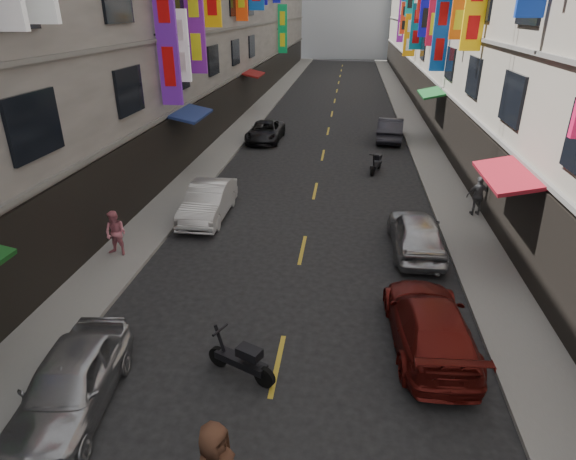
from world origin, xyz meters
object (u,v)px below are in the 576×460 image
(car_right_far, at_px, (390,129))
(car_right_mid, at_px, (416,233))
(scooter_far_right, at_px, (376,164))
(car_left_mid, at_px, (208,201))
(pedestrian_rfar, at_px, (478,196))
(car_left_near, at_px, (70,383))
(pedestrian_lfar, at_px, (116,233))
(scooter_crossing, at_px, (242,360))
(car_left_far, at_px, (265,131))
(car_right_near, at_px, (430,324))

(car_right_far, bearing_deg, car_right_mid, 95.01)
(scooter_far_right, bearing_deg, car_right_far, -82.80)
(car_left_mid, relative_size, pedestrian_rfar, 2.65)
(car_left_near, xyz_separation_m, pedestrian_lfar, (-2.07, 6.54, 0.22))
(car_right_far, xyz_separation_m, pedestrian_lfar, (-10.07, -17.24, 0.17))
(scooter_far_right, xyz_separation_m, pedestrian_lfar, (-8.95, -10.52, 0.45))
(scooter_crossing, height_order, car_left_near, car_left_near)
(pedestrian_rfar, bearing_deg, scooter_far_right, -62.49)
(car_left_mid, relative_size, car_right_far, 0.96)
(pedestrian_rfar, bearing_deg, car_left_mid, 0.44)
(car_right_far, height_order, pedestrian_rfar, pedestrian_rfar)
(car_left_far, relative_size, car_right_far, 0.99)
(car_left_mid, distance_m, car_right_far, 15.72)
(scooter_far_right, height_order, car_left_far, car_left_far)
(car_right_far, bearing_deg, pedestrian_lfar, 65.27)
(scooter_crossing, relative_size, pedestrian_lfar, 1.09)
(car_left_far, bearing_deg, car_right_near, -68.33)
(car_right_near, xyz_separation_m, car_right_far, (0.42, 20.74, 0.07))
(car_right_far, height_order, pedestrian_lfar, pedestrian_lfar)
(pedestrian_rfar, bearing_deg, car_right_near, 63.75)
(car_right_near, height_order, pedestrian_rfar, pedestrian_rfar)
(scooter_crossing, xyz_separation_m, car_right_mid, (4.59, 6.84, 0.26))
(scooter_far_right, relative_size, car_right_mid, 0.43)
(car_left_near, distance_m, car_right_mid, 11.38)
(scooter_far_right, bearing_deg, pedestrian_rfar, 141.05)
(pedestrian_lfar, bearing_deg, pedestrian_rfar, 30.88)
(car_left_near, distance_m, car_left_mid, 10.25)
(car_left_mid, relative_size, car_right_mid, 1.02)
(scooter_far_right, height_order, car_right_mid, car_right_mid)
(scooter_crossing, height_order, car_right_far, car_right_far)
(scooter_crossing, distance_m, car_right_near, 4.62)
(car_right_mid, bearing_deg, car_left_near, 45.11)
(scooter_crossing, relative_size, car_right_far, 0.38)
(scooter_crossing, relative_size, car_left_far, 0.39)
(scooter_crossing, bearing_deg, car_left_mid, 44.94)
(car_right_near, bearing_deg, scooter_far_right, -90.61)
(scooter_crossing, distance_m, pedestrian_rfar, 12.58)
(car_right_near, bearing_deg, pedestrian_rfar, -112.91)
(pedestrian_lfar, bearing_deg, car_right_far, 68.80)
(car_right_near, bearing_deg, scooter_crossing, 17.26)
(scooter_far_right, relative_size, car_left_near, 0.45)
(car_left_mid, bearing_deg, car_left_far, 88.74)
(pedestrian_lfar, height_order, pedestrian_rfar, pedestrian_rfar)
(car_left_mid, bearing_deg, car_right_near, -43.96)
(car_left_near, height_order, pedestrian_lfar, pedestrian_lfar)
(car_left_far, bearing_deg, car_left_mid, -89.82)
(scooter_far_right, height_order, car_right_near, car_right_near)
(scooter_far_right, xyz_separation_m, car_right_near, (0.71, -14.02, 0.21))
(car_left_mid, bearing_deg, pedestrian_lfar, -119.58)
(scooter_crossing, height_order, car_left_mid, car_left_mid)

